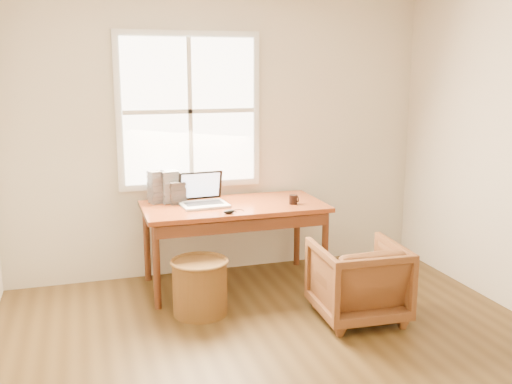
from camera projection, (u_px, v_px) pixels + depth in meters
room_shell at (300, 172)px, 3.40m from camera, size 4.04×4.54×2.64m
desk at (234, 206)px, 5.06m from camera, size 1.60×0.80×0.04m
armchair at (358, 280)px, 4.45m from camera, size 0.69×0.71×0.61m
wicker_stool at (200, 287)px, 4.54m from camera, size 0.53×0.53×0.44m
laptop at (204, 190)px, 4.94m from camera, size 0.42×0.43×0.29m
mouse at (229, 212)px, 4.72m from camera, size 0.11×0.08×0.03m
coffee_mug at (293, 199)px, 5.05m from camera, size 0.09×0.09×0.08m
cd_stack_a at (170, 187)px, 5.09m from camera, size 0.16×0.15×0.29m
cd_stack_b at (177, 192)px, 5.06m from camera, size 0.15×0.13×0.20m
cd_stack_c at (157, 187)px, 5.08m from camera, size 0.16×0.15×0.29m
cd_stack_d at (172, 191)px, 5.16m from camera, size 0.18×0.17×0.18m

